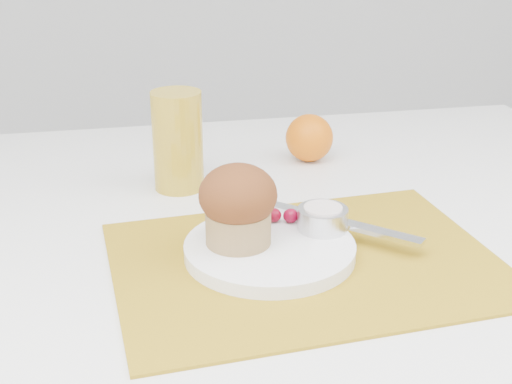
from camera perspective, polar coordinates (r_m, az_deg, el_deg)
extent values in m
cube|color=#A47E16|center=(0.81, 4.00, -5.60)|extent=(0.45, 0.35, 0.00)
cylinder|color=white|center=(0.82, 1.10, -4.61)|extent=(0.20, 0.20, 0.02)
cylinder|color=silver|center=(0.85, 5.36, -2.14)|extent=(0.06, 0.06, 0.03)
cylinder|color=silver|center=(0.84, 5.39, -1.36)|extent=(0.06, 0.06, 0.01)
ellipsoid|color=#51020F|center=(0.86, 1.43, -1.86)|extent=(0.02, 0.02, 0.02)
ellipsoid|color=#580216|center=(0.86, 2.80, -1.90)|extent=(0.02, 0.02, 0.02)
cube|color=silver|center=(0.87, 6.32, -2.32)|extent=(0.17, 0.17, 0.01)
sphere|color=orange|center=(1.11, 4.29, 4.34)|extent=(0.07, 0.07, 0.07)
cylinder|color=gold|center=(1.00, -6.28, 4.08)|extent=(0.09, 0.09, 0.14)
cylinder|color=#A2804E|center=(0.81, -1.43, -2.80)|extent=(0.08, 0.08, 0.04)
ellipsoid|color=#3D1B0B|center=(0.79, -1.46, -0.23)|extent=(0.09, 0.09, 0.07)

